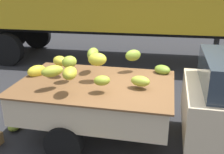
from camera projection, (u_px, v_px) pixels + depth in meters
name	position (u px, v px, depth m)	size (l,w,h in m)	color
ground	(142.00, 139.00, 5.13)	(220.00, 220.00, 0.00)	#28282B
curb_strip	(154.00, 33.00, 14.21)	(80.00, 0.80, 0.16)	gray
pickup_truck	(207.00, 102.00, 4.57)	(4.96, 2.09, 1.70)	#CCB793
fallen_banana_bunch_near_tailgate	(15.00, 125.00, 5.43)	(0.38, 0.24, 0.17)	olive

